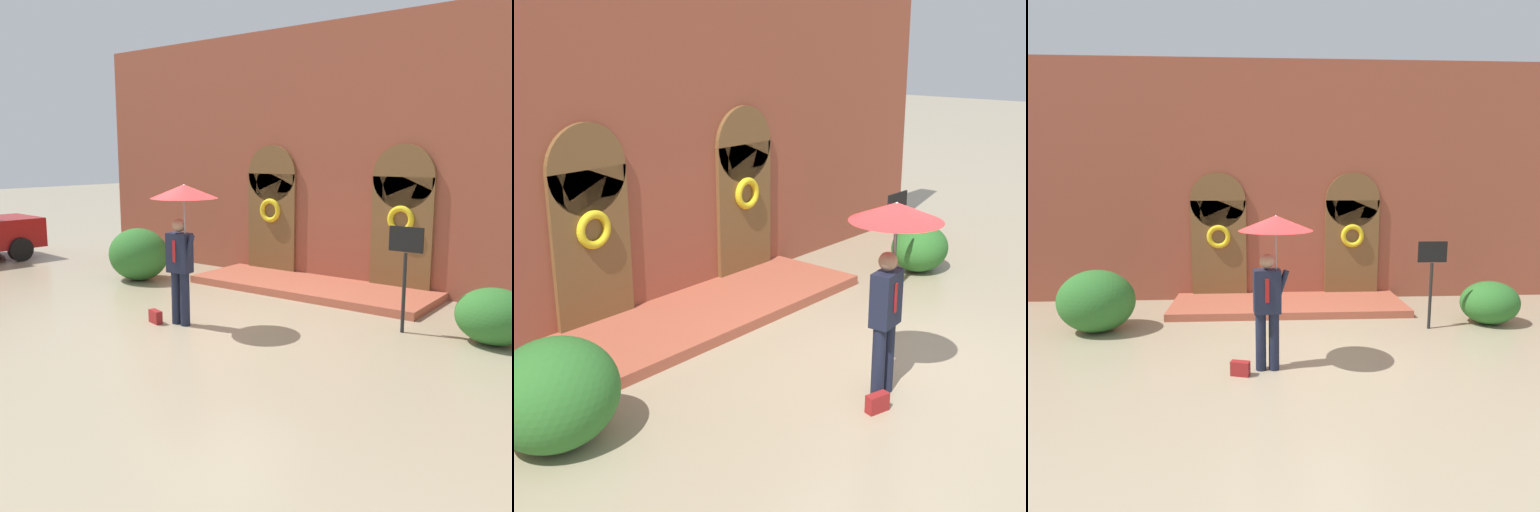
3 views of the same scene
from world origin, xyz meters
TOP-DOWN VIEW (x-y plane):
  - ground_plane at (0.00, 0.00)m, footprint 80.00×80.00m
  - building_facade at (-0.00, 4.15)m, footprint 14.00×2.30m
  - person_with_umbrella at (-0.43, -0.32)m, footprint 1.10×1.10m
  - handbag at (-0.94, -0.52)m, footprint 0.30×0.19m
  - sign_post at (2.66, 1.48)m, footprint 0.56×0.06m
  - shrub_left at (-3.75, 1.67)m, footprint 1.43×1.25m
  - shrub_right at (4.00, 1.74)m, footprint 1.17×0.99m

SIDE VIEW (x-z plane):
  - ground_plane at x=0.00m, z-range 0.00..0.00m
  - handbag at x=-0.94m, z-range 0.00..0.22m
  - shrub_right at x=4.00m, z-range 0.00..0.86m
  - shrub_left at x=-3.75m, z-range 0.00..1.19m
  - sign_post at x=2.66m, z-range 0.30..2.02m
  - person_with_umbrella at x=-0.43m, z-range 0.73..3.09m
  - building_facade at x=0.00m, z-range -0.12..5.48m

